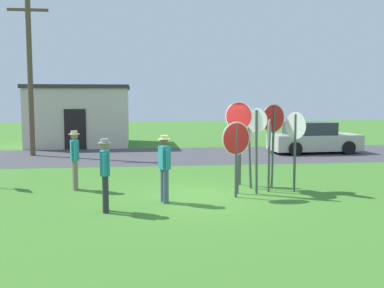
% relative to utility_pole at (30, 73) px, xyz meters
% --- Properties ---
extents(ground_plane, '(80.00, 80.00, 0.00)m').
position_rel_utility_pole_xyz_m(ground_plane, '(6.51, -10.04, -3.80)').
color(ground_plane, '#3D7528').
extents(street_asphalt, '(60.00, 6.40, 0.01)m').
position_rel_utility_pole_xyz_m(street_asphalt, '(6.51, -0.83, -3.79)').
color(street_asphalt, '#424247').
rests_on(street_asphalt, ground).
extents(building_background, '(5.55, 5.17, 3.37)m').
position_rel_utility_pole_xyz_m(building_background, '(1.67, 4.79, -2.11)').
color(building_background, beige).
rests_on(building_background, ground).
extents(utility_pole, '(1.80, 0.24, 7.24)m').
position_rel_utility_pole_xyz_m(utility_pole, '(0.00, 0.00, 0.00)').
color(utility_pole, brown).
rests_on(utility_pole, ground).
extents(parked_car_on_street, '(4.37, 2.15, 1.51)m').
position_rel_utility_pole_xyz_m(parked_car_on_street, '(13.36, -0.61, -3.11)').
color(parked_car_on_street, '#B7B2A3').
rests_on(parked_car_on_street, ground).
extents(stop_sign_low_front, '(0.33, 0.74, 2.09)m').
position_rel_utility_pole_xyz_m(stop_sign_low_front, '(8.54, -9.37, -2.37)').
color(stop_sign_low_front, '#474C4C').
rests_on(stop_sign_low_front, ground).
extents(stop_sign_rear_left, '(0.84, 0.11, 1.89)m').
position_rel_utility_pole_xyz_m(stop_sign_rear_left, '(7.96, -8.25, -2.52)').
color(stop_sign_rear_left, '#474C4C').
rests_on(stop_sign_rear_left, ground).
extents(stop_sign_leaning_right, '(0.38, 0.69, 2.29)m').
position_rel_utility_pole_xyz_m(stop_sign_leaning_right, '(9.31, -9.38, -2.23)').
color(stop_sign_leaning_right, '#474C4C').
rests_on(stop_sign_leaning_right, ground).
extents(stop_sign_leaning_left, '(0.47, 0.52, 2.41)m').
position_rel_utility_pole_xyz_m(stop_sign_leaning_left, '(8.11, -9.64, -2.18)').
color(stop_sign_leaning_left, '#474C4C').
rests_on(stop_sign_leaning_left, ground).
extents(stop_sign_far_back, '(0.83, 0.37, 2.05)m').
position_rel_utility_pole_xyz_m(stop_sign_far_back, '(7.45, -9.98, -2.39)').
color(stop_sign_far_back, '#474C4C').
rests_on(stop_sign_far_back, ground).
extents(stop_sign_nearest, '(0.79, 0.38, 2.52)m').
position_rel_utility_pole_xyz_m(stop_sign_nearest, '(8.80, -8.92, -2.06)').
color(stop_sign_nearest, '#474C4C').
rests_on(stop_sign_nearest, ground).
extents(stop_sign_tallest, '(0.69, 0.53, 2.59)m').
position_rel_utility_pole_xyz_m(stop_sign_tallest, '(7.63, -9.48, -2.01)').
color(stop_sign_tallest, '#474C4C').
rests_on(stop_sign_tallest, ground).
extents(stop_sign_rear_right, '(0.24, 0.82, 2.44)m').
position_rel_utility_pole_xyz_m(stop_sign_rear_right, '(8.12, -8.80, -2.12)').
color(stop_sign_rear_right, '#474C4C').
rests_on(stop_sign_rear_right, ground).
extents(person_on_left, '(0.32, 0.56, 1.74)m').
position_rel_utility_pole_xyz_m(person_on_left, '(3.00, -8.42, -2.81)').
color(person_on_left, '#7A6B56').
rests_on(person_on_left, ground).
extents(person_near_signs, '(0.31, 0.55, 1.74)m').
position_rel_utility_pole_xyz_m(person_near_signs, '(5.50, -10.36, -2.81)').
color(person_near_signs, '#4C5670').
rests_on(person_near_signs, ground).
extents(person_in_blue, '(0.32, 0.57, 1.74)m').
position_rel_utility_pole_xyz_m(person_in_blue, '(4.05, -11.16, -2.81)').
color(person_in_blue, '#2D2D33').
rests_on(person_in_blue, ground).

